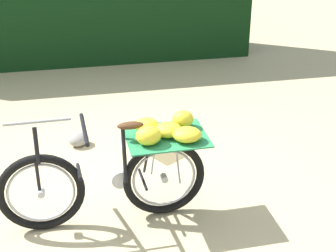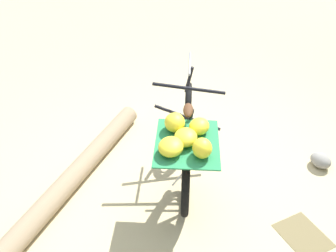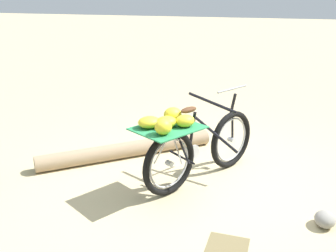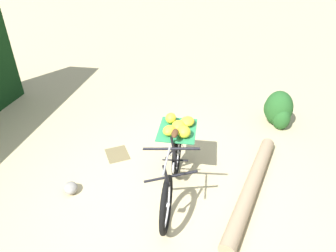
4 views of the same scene
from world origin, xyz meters
name	(u,v)px [view 4 (image 4 of 4)]	position (x,y,z in m)	size (l,w,h in m)	color
ground_plane	(155,191)	(0.00, 0.00, 0.00)	(60.00, 60.00, 0.00)	#C6B284
bicycle	(174,161)	(0.04, 0.28, 0.51)	(1.69, 1.15, 1.03)	black
fallen_log	(252,186)	(0.51, 1.30, 0.10)	(0.21, 0.21, 2.39)	#9E8466
shrub_cluster	(278,110)	(-0.93, 2.88, 0.31)	(0.73, 0.50, 0.70)	#235623
path_stone	(71,188)	(-0.44, -1.13, 0.07)	(0.23, 0.20, 0.15)	gray
leaf_litter_patch	(117,154)	(-1.08, -0.30, 0.00)	(0.44, 0.36, 0.01)	olive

